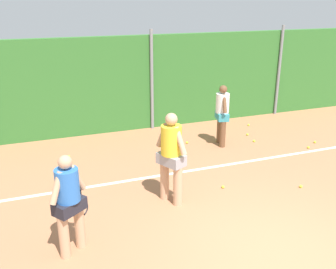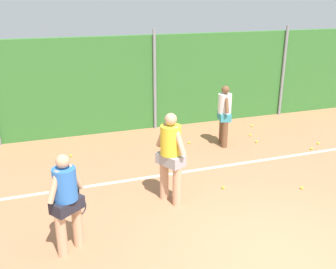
{
  "view_description": "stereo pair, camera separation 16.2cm",
  "coord_description": "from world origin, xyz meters",
  "px_view_note": "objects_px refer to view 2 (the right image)",
  "views": [
    {
      "loc": [
        -3.54,
        -4.22,
        4.01
      ],
      "look_at": [
        -0.96,
        2.83,
        1.28
      ],
      "focal_mm": 40.9,
      "sensor_mm": 36.0,
      "label": 1
    },
    {
      "loc": [
        -3.39,
        -4.28,
        4.01
      ],
      "look_at": [
        -0.96,
        2.83,
        1.28
      ],
      "focal_mm": 40.9,
      "sensor_mm": 36.0,
      "label": 2
    }
  ],
  "objects_px": {
    "tennis_ball_3": "(223,187)",
    "tennis_ball_7": "(71,156)",
    "tennis_ball_8": "(252,126)",
    "tennis_ball_9": "(302,188)",
    "tennis_ball_0": "(189,143)",
    "tennis_ball_5": "(257,142)",
    "tennis_ball_1": "(311,148)",
    "player_foreground_near": "(67,199)",
    "player_midcourt": "(171,153)",
    "tennis_ball_4": "(250,135)",
    "player_backcourt_far": "(224,112)",
    "tennis_ball_2": "(318,143)"
  },
  "relations": [
    {
      "from": "tennis_ball_5",
      "to": "tennis_ball_7",
      "type": "distance_m",
      "value": 5.25
    },
    {
      "from": "tennis_ball_3",
      "to": "tennis_ball_8",
      "type": "height_order",
      "value": "same"
    },
    {
      "from": "tennis_ball_3",
      "to": "tennis_ball_7",
      "type": "distance_m",
      "value": 4.19
    },
    {
      "from": "player_foreground_near",
      "to": "tennis_ball_7",
      "type": "height_order",
      "value": "player_foreground_near"
    },
    {
      "from": "tennis_ball_0",
      "to": "tennis_ball_5",
      "type": "xyz_separation_m",
      "value": [
        1.88,
        -0.56,
        0.0
      ]
    },
    {
      "from": "tennis_ball_1",
      "to": "tennis_ball_7",
      "type": "distance_m",
      "value": 6.56
    },
    {
      "from": "tennis_ball_4",
      "to": "tennis_ball_5",
      "type": "height_order",
      "value": "same"
    },
    {
      "from": "tennis_ball_7",
      "to": "tennis_ball_9",
      "type": "bearing_deg",
      "value": -36.94
    },
    {
      "from": "player_midcourt",
      "to": "tennis_ball_7",
      "type": "bearing_deg",
      "value": -176.56
    },
    {
      "from": "player_foreground_near",
      "to": "tennis_ball_8",
      "type": "bearing_deg",
      "value": 1.26
    },
    {
      "from": "player_foreground_near",
      "to": "tennis_ball_8",
      "type": "height_order",
      "value": "player_foreground_near"
    },
    {
      "from": "tennis_ball_5",
      "to": "tennis_ball_4",
      "type": "bearing_deg",
      "value": 78.53
    },
    {
      "from": "tennis_ball_2",
      "to": "player_midcourt",
      "type": "bearing_deg",
      "value": -161.72
    },
    {
      "from": "tennis_ball_9",
      "to": "tennis_ball_3",
      "type": "bearing_deg",
      "value": 160.66
    },
    {
      "from": "tennis_ball_1",
      "to": "tennis_ball_0",
      "type": "bearing_deg",
      "value": 153.56
    },
    {
      "from": "tennis_ball_5",
      "to": "tennis_ball_7",
      "type": "xyz_separation_m",
      "value": [
        -5.2,
        0.69,
        0.0
      ]
    },
    {
      "from": "tennis_ball_2",
      "to": "tennis_ball_4",
      "type": "relative_size",
      "value": 1.0
    },
    {
      "from": "player_backcourt_far",
      "to": "tennis_ball_7",
      "type": "xyz_separation_m",
      "value": [
        -4.19,
        0.53,
        -0.94
      ]
    },
    {
      "from": "tennis_ball_4",
      "to": "tennis_ball_9",
      "type": "distance_m",
      "value": 3.41
    },
    {
      "from": "tennis_ball_2",
      "to": "tennis_ball_9",
      "type": "distance_m",
      "value": 3.03
    },
    {
      "from": "tennis_ball_2",
      "to": "tennis_ball_9",
      "type": "xyz_separation_m",
      "value": [
        -2.16,
        -2.12,
        0.0
      ]
    },
    {
      "from": "tennis_ball_9",
      "to": "tennis_ball_2",
      "type": "bearing_deg",
      "value": 44.43
    },
    {
      "from": "tennis_ball_0",
      "to": "tennis_ball_2",
      "type": "bearing_deg",
      "value": -19.54
    },
    {
      "from": "tennis_ball_9",
      "to": "tennis_ball_4",
      "type": "bearing_deg",
      "value": 78.72
    },
    {
      "from": "tennis_ball_4",
      "to": "tennis_ball_7",
      "type": "xyz_separation_m",
      "value": [
        -5.31,
        0.14,
        0.0
      ]
    },
    {
      "from": "tennis_ball_3",
      "to": "tennis_ball_9",
      "type": "distance_m",
      "value": 1.73
    },
    {
      "from": "player_midcourt",
      "to": "player_foreground_near",
      "type": "bearing_deg",
      "value": -90.9
    },
    {
      "from": "tennis_ball_1",
      "to": "tennis_ball_8",
      "type": "bearing_deg",
      "value": 103.02
    },
    {
      "from": "player_midcourt",
      "to": "tennis_ball_0",
      "type": "height_order",
      "value": "player_midcourt"
    },
    {
      "from": "tennis_ball_4",
      "to": "tennis_ball_8",
      "type": "height_order",
      "value": "same"
    },
    {
      "from": "player_foreground_near",
      "to": "tennis_ball_4",
      "type": "relative_size",
      "value": 26.29
    },
    {
      "from": "tennis_ball_1",
      "to": "player_midcourt",
      "type": "bearing_deg",
      "value": -163.11
    },
    {
      "from": "tennis_ball_3",
      "to": "tennis_ball_4",
      "type": "xyz_separation_m",
      "value": [
        2.3,
        2.77,
        0.0
      ]
    },
    {
      "from": "tennis_ball_8",
      "to": "tennis_ball_9",
      "type": "bearing_deg",
      "value": -105.99
    },
    {
      "from": "tennis_ball_0",
      "to": "tennis_ball_8",
      "type": "height_order",
      "value": "same"
    },
    {
      "from": "player_backcourt_far",
      "to": "tennis_ball_0",
      "type": "xyz_separation_m",
      "value": [
        -0.88,
        0.39,
        -0.94
      ]
    },
    {
      "from": "player_foreground_near",
      "to": "tennis_ball_9",
      "type": "xyz_separation_m",
      "value": [
        5.01,
        0.55,
        -0.94
      ]
    },
    {
      "from": "player_midcourt",
      "to": "tennis_ball_8",
      "type": "distance_m",
      "value": 5.61
    },
    {
      "from": "tennis_ball_1",
      "to": "tennis_ball_9",
      "type": "height_order",
      "value": "same"
    },
    {
      "from": "tennis_ball_8",
      "to": "tennis_ball_9",
      "type": "relative_size",
      "value": 1.0
    },
    {
      "from": "tennis_ball_4",
      "to": "tennis_ball_9",
      "type": "height_order",
      "value": "same"
    },
    {
      "from": "tennis_ball_3",
      "to": "tennis_ball_9",
      "type": "relative_size",
      "value": 1.0
    },
    {
      "from": "tennis_ball_3",
      "to": "tennis_ball_2",
      "type": "bearing_deg",
      "value": 22.16
    },
    {
      "from": "tennis_ball_3",
      "to": "tennis_ball_9",
      "type": "bearing_deg",
      "value": -19.34
    },
    {
      "from": "tennis_ball_7",
      "to": "tennis_ball_8",
      "type": "relative_size",
      "value": 1.0
    },
    {
      "from": "player_foreground_near",
      "to": "tennis_ball_1",
      "type": "height_order",
      "value": "player_foreground_near"
    },
    {
      "from": "tennis_ball_2",
      "to": "tennis_ball_7",
      "type": "bearing_deg",
      "value": 168.61
    },
    {
      "from": "tennis_ball_5",
      "to": "tennis_ball_1",
      "type": "bearing_deg",
      "value": -39.44
    },
    {
      "from": "player_foreground_near",
      "to": "tennis_ball_4",
      "type": "height_order",
      "value": "player_foreground_near"
    },
    {
      "from": "tennis_ball_2",
      "to": "tennis_ball_8",
      "type": "xyz_separation_m",
      "value": [
        -0.98,
        2.01,
        0.0
      ]
    }
  ]
}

